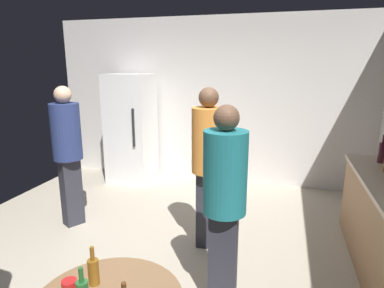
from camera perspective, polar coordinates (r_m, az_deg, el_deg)
ground_plane at (r=3.61m, az=-7.33°, el=-20.12°), size 5.20×5.20×0.10m
wall_back at (r=5.55m, az=2.88°, el=7.36°), size 5.32×0.06×2.70m
refrigerator at (r=5.62m, az=-10.45°, el=2.59°), size 0.70×0.68×1.80m
wine_bottle_on_counter at (r=4.14m, az=29.90°, el=-1.24°), size 0.08×0.08×0.31m
beer_bottle_amber at (r=2.06m, az=-16.60°, el=-20.16°), size 0.06×0.06×0.23m
person_in_navy_shirt at (r=4.20m, az=-20.67°, el=-0.32°), size 0.46×0.46×1.71m
person_in_orange_shirt at (r=3.44m, az=2.77°, el=-2.22°), size 0.36×0.36×1.73m
person_in_teal_shirt at (r=2.60m, az=5.64°, el=-8.50°), size 0.35×0.35×1.66m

